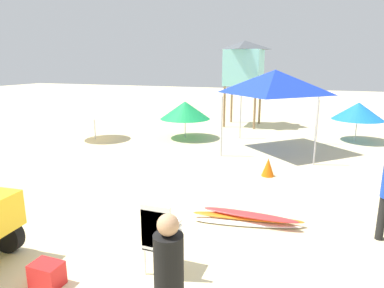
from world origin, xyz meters
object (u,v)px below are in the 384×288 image
at_px(stacked_plastic_chairs, 160,233).
at_px(cooler_box, 47,274).
at_px(lifeguard_tower, 244,63).
at_px(beach_umbrella_mid, 185,110).
at_px(traffic_cone_near, 268,167).
at_px(lifeguard_near_center, 169,279).
at_px(surfboard_pile, 248,218).
at_px(beach_umbrella_left, 93,108).
at_px(beach_umbrella_far, 358,111).
at_px(popup_canopy, 275,82).

relative_size(stacked_plastic_chairs, cooler_box, 2.64).
xyz_separation_m(lifeguard_tower, beach_umbrella_mid, (-1.72, -3.93, -1.99)).
relative_size(beach_umbrella_mid, traffic_cone_near, 4.08).
height_order(stacked_plastic_chairs, lifeguard_near_center, lifeguard_near_center).
xyz_separation_m(stacked_plastic_chairs, lifeguard_tower, (-1.52, 13.36, 2.53)).
relative_size(surfboard_pile, beach_umbrella_left, 1.17).
bearing_deg(beach_umbrella_far, lifeguard_near_center, -103.22).
xyz_separation_m(surfboard_pile, beach_umbrella_mid, (-4.22, 7.28, 1.12)).
distance_m(popup_canopy, lifeguard_tower, 5.23).
relative_size(beach_umbrella_far, cooler_box, 4.59).
distance_m(surfboard_pile, beach_umbrella_left, 9.73).
distance_m(lifeguard_tower, beach_umbrella_left, 7.88).
distance_m(lifeguard_near_center, popup_canopy, 10.17).
xyz_separation_m(beach_umbrella_mid, traffic_cone_near, (4.17, -4.04, -0.97)).
bearing_deg(beach_umbrella_left, lifeguard_tower, 46.23).
bearing_deg(lifeguard_tower, lifeguard_near_center, -81.12).
height_order(lifeguard_tower, traffic_cone_near, lifeguard_tower).
bearing_deg(beach_umbrella_far, beach_umbrella_left, -161.53).
height_order(stacked_plastic_chairs, popup_canopy, popup_canopy).
bearing_deg(beach_umbrella_far, lifeguard_tower, 159.51).
xyz_separation_m(stacked_plastic_chairs, cooler_box, (-1.45, -0.86, -0.52)).
bearing_deg(traffic_cone_near, beach_umbrella_left, 162.57).
height_order(stacked_plastic_chairs, beach_umbrella_mid, beach_umbrella_mid).
relative_size(lifeguard_tower, traffic_cone_near, 8.09).
height_order(lifeguard_tower, beach_umbrella_mid, lifeguard_tower).
bearing_deg(lifeguard_near_center, beach_umbrella_mid, 110.36).
relative_size(popup_canopy, lifeguard_tower, 0.73).
height_order(surfboard_pile, cooler_box, cooler_box).
distance_m(surfboard_pile, popup_canopy, 6.94).
height_order(stacked_plastic_chairs, cooler_box, stacked_plastic_chairs).
distance_m(lifeguard_near_center, beach_umbrella_mid, 11.58).
distance_m(lifeguard_near_center, beach_umbrella_left, 11.98).
bearing_deg(traffic_cone_near, beach_umbrella_far, 64.45).
bearing_deg(cooler_box, lifeguard_tower, 90.28).
distance_m(beach_umbrella_far, cooler_box, 13.36).
bearing_deg(stacked_plastic_chairs, beach_umbrella_left, 131.05).
bearing_deg(cooler_box, surfboard_pile, 51.17).
xyz_separation_m(lifeguard_near_center, beach_umbrella_far, (3.01, 12.80, 0.26)).
height_order(popup_canopy, lifeguard_tower, lifeguard_tower).
relative_size(beach_umbrella_mid, cooler_box, 4.83).
distance_m(lifeguard_tower, beach_umbrella_mid, 4.72).
xyz_separation_m(beach_umbrella_far, cooler_box, (-5.25, -12.24, -1.10)).
bearing_deg(stacked_plastic_chairs, cooler_box, -149.24).
distance_m(popup_canopy, beach_umbrella_far, 4.39).
bearing_deg(traffic_cone_near, cooler_box, -110.89).
distance_m(beach_umbrella_left, beach_umbrella_far, 11.19).
relative_size(lifeguard_tower, beach_umbrella_mid, 1.98).
distance_m(surfboard_pile, traffic_cone_near, 3.24).
bearing_deg(stacked_plastic_chairs, lifeguard_tower, 96.48).
height_order(stacked_plastic_chairs, surfboard_pile, stacked_plastic_chairs).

